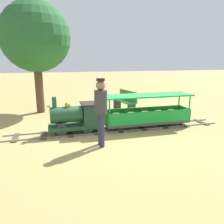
{
  "coord_description": "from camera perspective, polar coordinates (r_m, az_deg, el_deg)",
  "views": [
    {
      "loc": [
        -6.0,
        1.46,
        2.04
      ],
      "look_at": [
        0.0,
        -0.16,
        0.55
      ],
      "focal_mm": 35.5,
      "sensor_mm": 36.0,
      "label": 1
    }
  ],
  "objects": [
    {
      "name": "oak_tree_far",
      "position": [
        8.97,
        -19.12,
        17.73
      ],
      "size": [
        2.56,
        2.56,
        4.11
      ],
      "color": "#4C3823",
      "rests_on": "ground_plane"
    },
    {
      "name": "ground_plane",
      "position": [
        6.51,
        -1.35,
        -4.8
      ],
      "size": [
        60.0,
        60.0,
        0.0
      ],
      "primitive_type": "plane",
      "color": "#A38C51"
    },
    {
      "name": "track",
      "position": [
        6.59,
        1.68,
        -4.41
      ],
      "size": [
        0.68,
        6.4,
        0.04
      ],
      "color": "gray",
      "rests_on": "ground_plane"
    },
    {
      "name": "locomotive",
      "position": [
        6.23,
        -9.09,
        -1.15
      ],
      "size": [
        0.64,
        1.45,
        1.02
      ],
      "color": "#1E472D",
      "rests_on": "ground_plane"
    },
    {
      "name": "park_bench",
      "position": [
        8.86,
        3.4,
        2.9
      ],
      "size": [
        1.35,
        0.66,
        0.82
      ],
      "color": "#2D6B33",
      "rests_on": "ground_plane"
    },
    {
      "name": "conductor_person",
      "position": [
        5.15,
        -2.88,
        1.3
      ],
      "size": [
        0.3,
        0.3,
        1.62
      ],
      "color": "#282D47",
      "rests_on": "ground_plane"
    },
    {
      "name": "passenger_car",
      "position": [
        6.79,
        9.0,
        -0.49
      ],
      "size": [
        0.74,
        2.7,
        0.97
      ],
      "color": "#3F3F3F",
      "rests_on": "ground_plane"
    }
  ]
}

